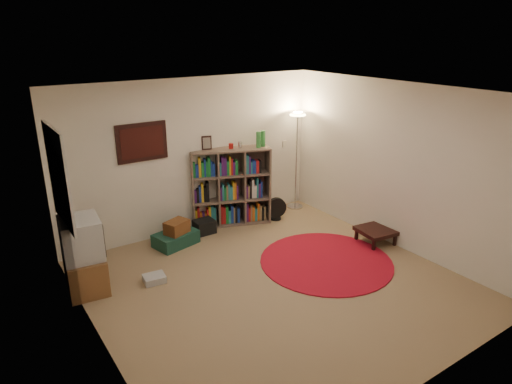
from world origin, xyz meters
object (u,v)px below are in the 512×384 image
floor_fan (276,209)px  suitcase (176,239)px  bookshelf (229,188)px  floor_lamp (297,129)px  side_table (376,231)px  tv_stand (84,256)px

floor_fan → suitcase: (-1.89, 0.08, -0.10)m
floor_fan → bookshelf: bearing=174.4°
floor_lamp → side_table: 2.32m
tv_stand → side_table: size_ratio=1.67×
suitcase → side_table: bearing=-46.1°
bookshelf → floor_lamp: size_ratio=0.88×
tv_stand → suitcase: size_ratio=1.36×
floor_fan → tv_stand: (-3.39, -0.45, 0.27)m
suitcase → bookshelf: bearing=-0.1°
floor_fan → tv_stand: 3.43m
suitcase → side_table: 3.14m
tv_stand → suitcase: 1.63m
suitcase → side_table: (2.63, -1.71, 0.10)m
bookshelf → floor_fan: 0.93m
bookshelf → floor_fan: (0.74, -0.35, -0.44)m
floor_fan → suitcase: size_ratio=0.57×
tv_stand → bookshelf: bearing=23.2°
floor_fan → side_table: 1.79m
tv_stand → floor_lamp: bearing=16.7°
floor_lamp → tv_stand: size_ratio=1.85×
floor_fan → tv_stand: bearing=-153.0°
bookshelf → floor_lamp: bearing=18.4°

